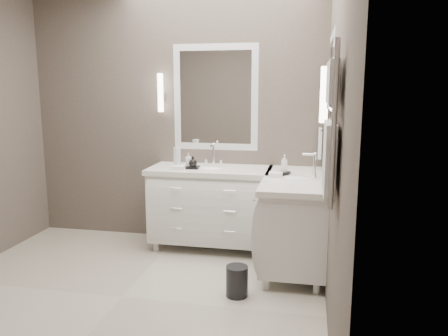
% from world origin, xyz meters
% --- Properties ---
extents(floor, '(3.20, 3.00, 0.01)m').
position_xyz_m(floor, '(0.00, 0.00, -0.01)').
color(floor, beige).
rests_on(floor, ground).
extents(wall_back, '(3.20, 0.01, 2.70)m').
position_xyz_m(wall_back, '(0.00, 1.50, 1.35)').
color(wall_back, '#504740').
rests_on(wall_back, floor).
extents(wall_right, '(0.01, 3.00, 2.70)m').
position_xyz_m(wall_right, '(1.60, 0.00, 1.35)').
color(wall_right, '#504740').
rests_on(wall_right, floor).
extents(vanity_back, '(1.24, 0.59, 0.97)m').
position_xyz_m(vanity_back, '(0.45, 1.23, 0.49)').
color(vanity_back, white).
rests_on(vanity_back, floor).
extents(vanity_right, '(0.59, 1.24, 0.97)m').
position_xyz_m(vanity_right, '(1.33, 0.90, 0.49)').
color(vanity_right, white).
rests_on(vanity_right, floor).
extents(mirror_back, '(0.90, 0.02, 1.10)m').
position_xyz_m(mirror_back, '(0.45, 1.49, 1.55)').
color(mirror_back, white).
rests_on(mirror_back, wall_back).
extents(mirror_right, '(0.02, 0.90, 1.10)m').
position_xyz_m(mirror_right, '(1.59, 0.80, 1.55)').
color(mirror_right, white).
rests_on(mirror_right, wall_right).
extents(sconce_back, '(0.06, 0.06, 0.40)m').
position_xyz_m(sconce_back, '(-0.13, 1.43, 1.59)').
color(sconce_back, white).
rests_on(sconce_back, wall_back).
extents(sconce_right, '(0.06, 0.06, 0.40)m').
position_xyz_m(sconce_right, '(1.53, 0.22, 1.59)').
color(sconce_right, white).
rests_on(sconce_right, wall_right).
extents(towel_bar_corner, '(0.03, 0.22, 0.30)m').
position_xyz_m(towel_bar_corner, '(1.54, 1.36, 1.12)').
color(towel_bar_corner, white).
rests_on(towel_bar_corner, wall_right).
extents(towel_ladder, '(0.06, 0.58, 0.90)m').
position_xyz_m(towel_ladder, '(1.55, -0.40, 1.39)').
color(towel_ladder, white).
rests_on(towel_ladder, wall_right).
extents(waste_bin, '(0.19, 0.19, 0.25)m').
position_xyz_m(waste_bin, '(0.90, 0.20, 0.12)').
color(waste_bin, black).
rests_on(waste_bin, floor).
extents(amenity_tray_back, '(0.17, 0.13, 0.02)m').
position_xyz_m(amenity_tray_back, '(0.27, 1.15, 0.86)').
color(amenity_tray_back, black).
rests_on(amenity_tray_back, vanity_back).
extents(amenity_tray_right, '(0.12, 0.15, 0.02)m').
position_xyz_m(amenity_tray_right, '(1.21, 1.01, 0.86)').
color(amenity_tray_right, black).
rests_on(amenity_tray_right, vanity_right).
extents(water_bottle, '(0.08, 0.08, 0.21)m').
position_xyz_m(water_bottle, '(0.13, 1.11, 0.96)').
color(water_bottle, silver).
rests_on(water_bottle, vanity_back).
extents(soap_bottle_a, '(0.07, 0.07, 0.13)m').
position_xyz_m(soap_bottle_a, '(0.24, 1.17, 0.94)').
color(soap_bottle_a, white).
rests_on(soap_bottle_a, amenity_tray_back).
extents(soap_bottle_b, '(0.09, 0.09, 0.11)m').
position_xyz_m(soap_bottle_b, '(0.30, 1.12, 0.93)').
color(soap_bottle_b, black).
rests_on(soap_bottle_b, amenity_tray_back).
extents(soap_bottle_c, '(0.08, 0.08, 0.17)m').
position_xyz_m(soap_bottle_c, '(1.21, 1.01, 0.95)').
color(soap_bottle_c, white).
rests_on(soap_bottle_c, amenity_tray_right).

